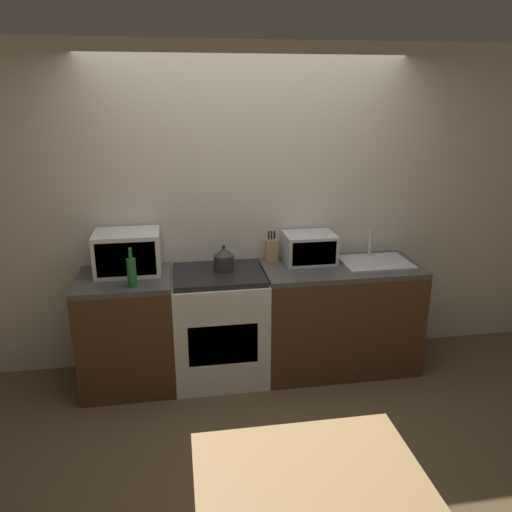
{
  "coord_description": "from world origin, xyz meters",
  "views": [
    {
      "loc": [
        -0.56,
        -2.83,
        2.23
      ],
      "look_at": [
        0.01,
        0.7,
        1.05
      ],
      "focal_mm": 35.0,
      "sensor_mm": 36.0,
      "label": 1
    }
  ],
  "objects_px": {
    "microwave": "(128,252)",
    "dining_table": "(310,497)",
    "bottle": "(132,272)",
    "toaster_oven": "(309,248)",
    "stove_range": "(220,325)",
    "kettle": "(224,259)"
  },
  "relations": [
    {
      "from": "kettle",
      "to": "dining_table",
      "type": "bearing_deg",
      "value": -86.07
    },
    {
      "from": "stove_range",
      "to": "bottle",
      "type": "relative_size",
      "value": 3.14
    },
    {
      "from": "toaster_oven",
      "to": "dining_table",
      "type": "xyz_separation_m",
      "value": [
        -0.57,
        -2.18,
        -0.37
      ]
    },
    {
      "from": "stove_range",
      "to": "kettle",
      "type": "bearing_deg",
      "value": 39.97
    },
    {
      "from": "microwave",
      "to": "dining_table",
      "type": "xyz_separation_m",
      "value": [
        0.87,
        -2.16,
        -0.42
      ]
    },
    {
      "from": "bottle",
      "to": "toaster_oven",
      "type": "bearing_deg",
      "value": 13.04
    },
    {
      "from": "stove_range",
      "to": "bottle",
      "type": "distance_m",
      "value": 0.87
    },
    {
      "from": "kettle",
      "to": "microwave",
      "type": "relative_size",
      "value": 0.42
    },
    {
      "from": "microwave",
      "to": "toaster_oven",
      "type": "distance_m",
      "value": 1.44
    },
    {
      "from": "stove_range",
      "to": "bottle",
      "type": "height_order",
      "value": "bottle"
    },
    {
      "from": "toaster_oven",
      "to": "dining_table",
      "type": "distance_m",
      "value": 2.28
    },
    {
      "from": "bottle",
      "to": "toaster_oven",
      "type": "distance_m",
      "value": 1.43
    },
    {
      "from": "kettle",
      "to": "bottle",
      "type": "relative_size",
      "value": 0.71
    },
    {
      "from": "stove_range",
      "to": "microwave",
      "type": "xyz_separation_m",
      "value": [
        -0.68,
        0.11,
        0.61
      ]
    },
    {
      "from": "bottle",
      "to": "toaster_oven",
      "type": "relative_size",
      "value": 0.71
    },
    {
      "from": "bottle",
      "to": "kettle",
      "type": "bearing_deg",
      "value": 18.84
    },
    {
      "from": "stove_range",
      "to": "kettle",
      "type": "xyz_separation_m",
      "value": [
        0.05,
        0.04,
        0.54
      ]
    },
    {
      "from": "bottle",
      "to": "dining_table",
      "type": "xyz_separation_m",
      "value": [
        0.82,
        -1.86,
        -0.37
      ]
    },
    {
      "from": "kettle",
      "to": "toaster_oven",
      "type": "bearing_deg",
      "value": 7.2
    },
    {
      "from": "stove_range",
      "to": "bottle",
      "type": "bearing_deg",
      "value": -163.16
    },
    {
      "from": "stove_range",
      "to": "microwave",
      "type": "bearing_deg",
      "value": 170.89
    },
    {
      "from": "stove_range",
      "to": "microwave",
      "type": "distance_m",
      "value": 0.92
    }
  ]
}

